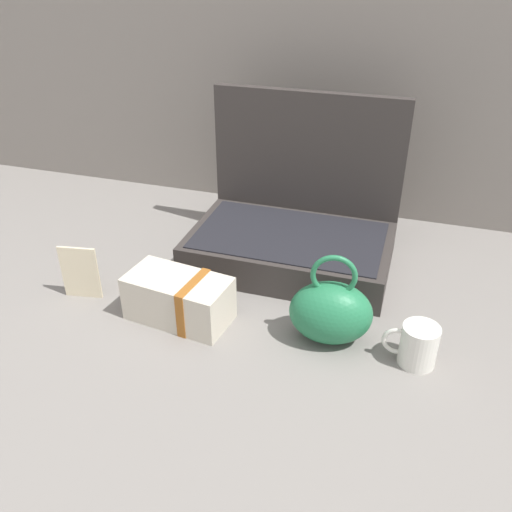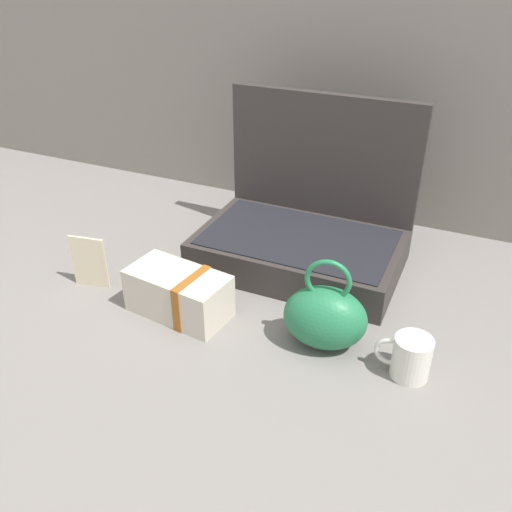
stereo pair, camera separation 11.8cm
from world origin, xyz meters
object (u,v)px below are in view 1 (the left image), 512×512
(open_suitcase, at_px, (294,229))
(cream_toiletry_bag, at_px, (180,299))
(info_card_left, at_px, (80,273))
(teal_pouch_handbag, at_px, (331,312))
(coffee_mug, at_px, (417,345))

(open_suitcase, xyz_separation_m, cream_toiletry_bag, (-0.17, -0.33, -0.04))
(info_card_left, bearing_deg, teal_pouch_handbag, -7.72)
(open_suitcase, height_order, cream_toiletry_bag, open_suitcase)
(cream_toiletry_bag, height_order, info_card_left, info_card_left)
(open_suitcase, relative_size, cream_toiletry_bag, 2.10)
(cream_toiletry_bag, distance_m, info_card_left, 0.26)
(open_suitcase, height_order, teal_pouch_handbag, open_suitcase)
(open_suitcase, distance_m, teal_pouch_handbag, 0.34)
(teal_pouch_handbag, relative_size, info_card_left, 1.56)
(open_suitcase, distance_m, info_card_left, 0.54)
(open_suitcase, height_order, coffee_mug, open_suitcase)
(coffee_mug, bearing_deg, info_card_left, 179.90)
(teal_pouch_handbag, xyz_separation_m, info_card_left, (-0.58, -0.02, -0.01))
(info_card_left, bearing_deg, open_suitcase, 27.35)
(cream_toiletry_bag, xyz_separation_m, coffee_mug, (0.51, 0.01, -0.01))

